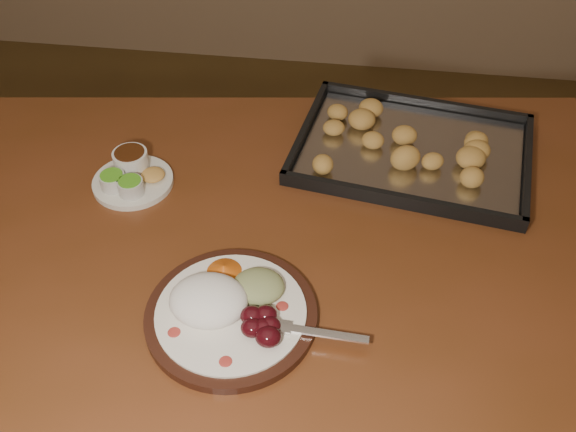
# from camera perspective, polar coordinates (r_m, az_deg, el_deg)

# --- Properties ---
(dining_table) EXTENTS (1.61, 1.09, 0.75)m
(dining_table) POSITION_cam_1_polar(r_m,az_deg,el_deg) (1.24, -3.83, -4.93)
(dining_table) COLOR brown
(dining_table) RESTS_ON ground
(dinner_plate) EXTENTS (0.36, 0.28, 0.06)m
(dinner_plate) POSITION_cam_1_polar(r_m,az_deg,el_deg) (1.04, -5.26, -8.13)
(dinner_plate) COLOR black
(dinner_plate) RESTS_ON dining_table
(condiment_saucer) EXTENTS (0.16, 0.16, 0.05)m
(condiment_saucer) POSITION_cam_1_polar(r_m,az_deg,el_deg) (1.30, -13.79, 3.53)
(condiment_saucer) COLOR silver
(condiment_saucer) RESTS_ON dining_table
(baking_tray) EXTENTS (0.52, 0.42, 0.05)m
(baking_tray) POSITION_cam_1_polar(r_m,az_deg,el_deg) (1.36, 11.01, 5.95)
(baking_tray) COLOR black
(baking_tray) RESTS_ON dining_table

